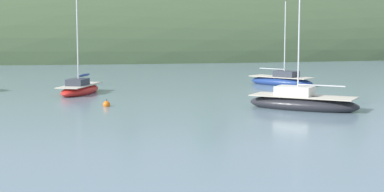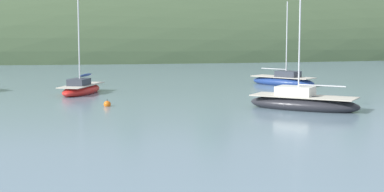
# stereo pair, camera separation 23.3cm
# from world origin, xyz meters

# --- Properties ---
(far_shoreline_hill) EXTENTS (150.00, 36.00, 28.76)m
(far_shoreline_hill) POSITION_xyz_m (0.06, 86.56, 0.06)
(far_shoreline_hill) COLOR #425638
(far_shoreline_hill) RESTS_ON ground
(sailboat_orange_cutter) EXTENTS (3.75, 5.77, 7.44)m
(sailboat_orange_cutter) POSITION_xyz_m (-6.12, 33.07, 0.35)
(sailboat_orange_cutter) COLOR red
(sailboat_orange_cutter) RESTS_ON ground
(sailboat_white_near) EXTENTS (5.35, 5.83, 7.26)m
(sailboat_white_near) POSITION_xyz_m (10.75, 36.97, 0.36)
(sailboat_white_near) COLOR navy
(sailboat_white_near) RESTS_ON ground
(sailboat_teal_outer) EXTENTS (6.67, 5.89, 8.37)m
(sailboat_teal_outer) POSITION_xyz_m (7.09, 22.35, 0.40)
(sailboat_teal_outer) COLOR #232328
(sailboat_teal_outer) RESTS_ON ground
(mooring_buoy_inner) EXTENTS (0.44, 0.44, 0.54)m
(mooring_buoy_inner) POSITION_xyz_m (-4.38, 25.62, 0.12)
(mooring_buoy_inner) COLOR orange
(mooring_buoy_inner) RESTS_ON ground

